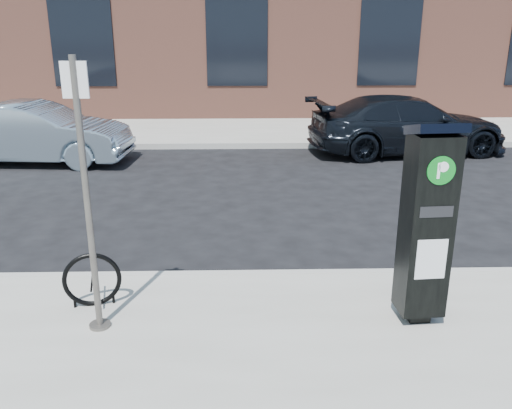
{
  "coord_description": "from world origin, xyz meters",
  "views": [
    {
      "loc": [
        0.16,
        -6.41,
        3.22
      ],
      "look_at": [
        0.34,
        0.5,
        0.91
      ],
      "focal_mm": 38.0,
      "sensor_mm": 36.0,
      "label": 1
    }
  ],
  "objects_px": {
    "parking_kiosk": "(427,223)",
    "sign_pole": "(87,203)",
    "car_silver": "(36,133)",
    "bike_rack": "(92,280)",
    "car_dark": "(407,125)"
  },
  "relations": [
    {
      "from": "parking_kiosk",
      "to": "sign_pole",
      "type": "distance_m",
      "value": 3.44
    },
    {
      "from": "parking_kiosk",
      "to": "car_dark",
      "type": "relative_size",
      "value": 0.43
    },
    {
      "from": "sign_pole",
      "to": "bike_rack",
      "type": "bearing_deg",
      "value": 112.85
    },
    {
      "from": "car_silver",
      "to": "car_dark",
      "type": "xyz_separation_m",
      "value": [
        9.21,
        0.84,
        0.01
      ]
    },
    {
      "from": "sign_pole",
      "to": "car_dark",
      "type": "relative_size",
      "value": 0.55
    },
    {
      "from": "parking_kiosk",
      "to": "car_dark",
      "type": "xyz_separation_m",
      "value": [
        2.37,
        8.62,
        -0.53
      ]
    },
    {
      "from": "sign_pole",
      "to": "car_silver",
      "type": "bearing_deg",
      "value": 115.57
    },
    {
      "from": "sign_pole",
      "to": "car_dark",
      "type": "distance_m",
      "value": 10.49
    },
    {
      "from": "sign_pole",
      "to": "car_dark",
      "type": "height_order",
      "value": "sign_pole"
    },
    {
      "from": "sign_pole",
      "to": "car_dark",
      "type": "bearing_deg",
      "value": 58.43
    },
    {
      "from": "sign_pole",
      "to": "car_silver",
      "type": "relative_size",
      "value": 0.64
    },
    {
      "from": "sign_pole",
      "to": "bike_rack",
      "type": "relative_size",
      "value": 4.31
    },
    {
      "from": "bike_rack",
      "to": "car_silver",
      "type": "relative_size",
      "value": 0.15
    },
    {
      "from": "bike_rack",
      "to": "car_silver",
      "type": "height_order",
      "value": "car_silver"
    },
    {
      "from": "car_silver",
      "to": "car_dark",
      "type": "distance_m",
      "value": 9.25
    }
  ]
}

